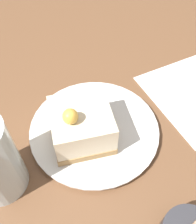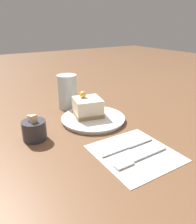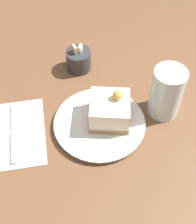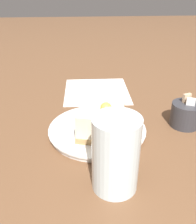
% 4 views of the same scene
% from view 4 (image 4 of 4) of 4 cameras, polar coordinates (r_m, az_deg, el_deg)
% --- Properties ---
extents(ground_plane, '(4.00, 4.00, 0.00)m').
position_cam_4_polar(ground_plane, '(0.58, 3.27, -6.47)').
color(ground_plane, brown).
extents(plate, '(0.23, 0.23, 0.01)m').
position_cam_4_polar(plate, '(0.60, -0.20, -4.09)').
color(plate, silver).
rests_on(plate, ground_plane).
extents(cake_slice, '(0.12, 0.12, 0.09)m').
position_cam_4_polar(cake_slice, '(0.55, 0.77, -2.17)').
color(cake_slice, '#AD8451').
rests_on(cake_slice, plate).
extents(napkin, '(0.21, 0.21, 0.00)m').
position_cam_4_polar(napkin, '(0.82, -0.32, 4.84)').
color(napkin, white).
rests_on(napkin, ground_plane).
extents(fork, '(0.02, 0.17, 0.00)m').
position_cam_4_polar(fork, '(0.84, 0.66, 5.90)').
color(fork, '#B2B2B7').
rests_on(fork, napkin).
extents(knife, '(0.01, 0.18, 0.00)m').
position_cam_4_polar(knife, '(0.79, -1.44, 4.17)').
color(knife, '#B2B2B7').
rests_on(knife, napkin).
extents(sugar_bowl, '(0.07, 0.07, 0.08)m').
position_cam_4_polar(sugar_bowl, '(0.65, 19.37, -0.49)').
color(sugar_bowl, '#333338').
rests_on(sugar_bowl, ground_plane).
extents(drinking_glass, '(0.08, 0.08, 0.14)m').
position_cam_4_polar(drinking_glass, '(0.42, 4.06, -9.59)').
color(drinking_glass, silver).
rests_on(drinking_glass, ground_plane).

